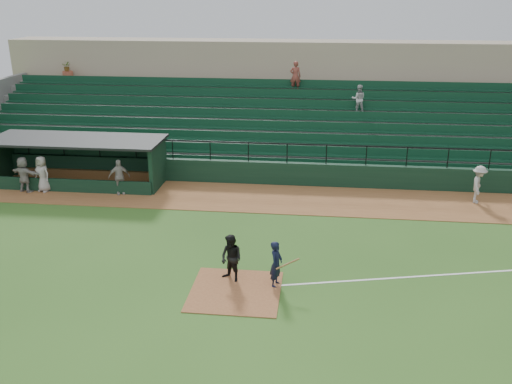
# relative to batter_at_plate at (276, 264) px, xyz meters

# --- Properties ---
(ground) EXTENTS (90.00, 90.00, 0.00)m
(ground) POSITION_rel_batter_at_plate_xyz_m (-1.32, 0.44, -0.82)
(ground) COLOR #2D561B
(ground) RESTS_ON ground
(warning_track) EXTENTS (40.00, 4.00, 0.03)m
(warning_track) POSITION_rel_batter_at_plate_xyz_m (-1.32, 8.44, -0.80)
(warning_track) COLOR brown
(warning_track) RESTS_ON ground
(home_plate_dirt) EXTENTS (3.00, 3.00, 0.03)m
(home_plate_dirt) POSITION_rel_batter_at_plate_xyz_m (-1.32, -0.56, -0.80)
(home_plate_dirt) COLOR brown
(home_plate_dirt) RESTS_ON ground
(foul_line) EXTENTS (17.49, 4.44, 0.01)m
(foul_line) POSITION_rel_batter_at_plate_xyz_m (6.68, 1.64, -0.81)
(foul_line) COLOR white
(foul_line) RESTS_ON ground
(stadium_structure) EXTENTS (38.00, 13.08, 6.40)m
(stadium_structure) POSITION_rel_batter_at_plate_xyz_m (-1.32, 16.90, 1.48)
(stadium_structure) COLOR black
(stadium_structure) RESTS_ON ground
(dugout) EXTENTS (8.90, 3.20, 2.42)m
(dugout) POSITION_rel_batter_at_plate_xyz_m (-11.07, 10.00, 0.51)
(dugout) COLOR black
(dugout) RESTS_ON ground
(batter_at_plate) EXTENTS (1.06, 0.71, 1.64)m
(batter_at_plate) POSITION_rel_batter_at_plate_xyz_m (0.00, 0.00, 0.00)
(batter_at_plate) COLOR black
(batter_at_plate) RESTS_ON ground
(umpire) EXTENTS (1.04, 0.99, 1.69)m
(umpire) POSITION_rel_batter_at_plate_xyz_m (-1.56, 0.18, 0.03)
(umpire) COLOR black
(umpire) RESTS_ON ground
(runner) EXTENTS (0.98, 1.31, 1.80)m
(runner) POSITION_rel_batter_at_plate_xyz_m (8.82, 8.98, 0.11)
(runner) COLOR #ADA7A1
(runner) RESTS_ON warning_track
(dugout_player_a) EXTENTS (1.12, 0.84, 1.77)m
(dugout_player_a) POSITION_rel_batter_at_plate_xyz_m (-8.41, 8.20, 0.10)
(dugout_player_a) COLOR #A5A09B
(dugout_player_a) RESTS_ON warning_track
(dugout_player_b) EXTENTS (1.04, 0.86, 1.82)m
(dugout_player_b) POSITION_rel_batter_at_plate_xyz_m (-12.34, 8.14, 0.12)
(dugout_player_b) COLOR #A7A19C
(dugout_player_b) RESTS_ON warning_track
(dugout_player_c) EXTENTS (1.75, 0.96, 1.80)m
(dugout_player_c) POSITION_rel_batter_at_plate_xyz_m (-13.23, 7.98, 0.11)
(dugout_player_c) COLOR #999590
(dugout_player_c) RESTS_ON warning_track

